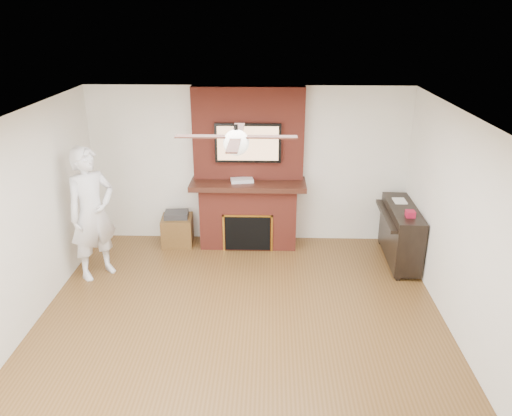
{
  "coord_description": "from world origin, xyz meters",
  "views": [
    {
      "loc": [
        0.34,
        -4.82,
        3.55
      ],
      "look_at": [
        0.17,
        0.9,
        1.26
      ],
      "focal_mm": 35.0,
      "sensor_mm": 36.0,
      "label": 1
    }
  ],
  "objects_px": {
    "side_table": "(177,229)",
    "piano": "(400,232)",
    "person": "(92,213)",
    "fireplace": "(248,185)"
  },
  "relations": [
    {
      "from": "fireplace",
      "to": "piano",
      "type": "relative_size",
      "value": 1.89
    },
    {
      "from": "person",
      "to": "piano",
      "type": "relative_size",
      "value": 1.42
    },
    {
      "from": "side_table",
      "to": "piano",
      "type": "xyz_separation_m",
      "value": [
        3.44,
        -0.48,
        0.21
      ]
    },
    {
      "from": "fireplace",
      "to": "piano",
      "type": "height_order",
      "value": "fireplace"
    },
    {
      "from": "person",
      "to": "side_table",
      "type": "bearing_deg",
      "value": 0.34
    },
    {
      "from": "fireplace",
      "to": "person",
      "type": "xyz_separation_m",
      "value": [
        -2.1,
        -1.11,
        -0.05
      ]
    },
    {
      "from": "person",
      "to": "side_table",
      "type": "height_order",
      "value": "person"
    },
    {
      "from": "person",
      "to": "piano",
      "type": "height_order",
      "value": "person"
    },
    {
      "from": "side_table",
      "to": "piano",
      "type": "bearing_deg",
      "value": -12.07
    },
    {
      "from": "fireplace",
      "to": "person",
      "type": "bearing_deg",
      "value": -152.08
    }
  ]
}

